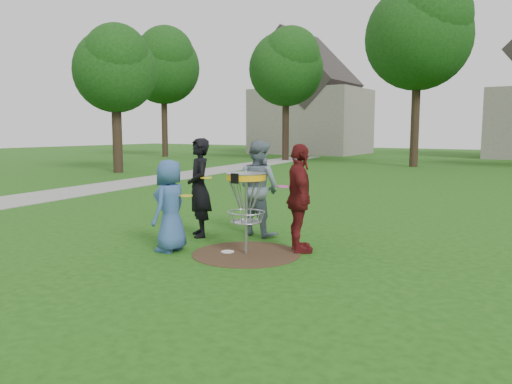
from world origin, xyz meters
The scene contains 11 objects.
ground centered at (0.00, 0.00, 0.00)m, with size 100.00×100.00×0.00m, color #19470F.
dirt_patch centered at (0.00, 0.00, 0.00)m, with size 1.80×1.80×0.01m, color #47331E.
concrete_path centered at (-10.00, 8.00, 0.01)m, with size 2.20×40.00×0.02m, color #9E9E99.
player_blue centered at (-1.20, -0.51, 0.77)m, with size 0.76×0.49×1.55m, color #315387.
player_black centered at (-1.52, 0.68, 0.94)m, with size 0.69×0.45×1.88m, color black.
player_grey centered at (-0.65, 1.41, 0.92)m, with size 0.89×0.70×1.84m, color slate.
player_maroon centered at (0.66, 0.61, 0.91)m, with size 1.06×0.44×1.81m, color #5E1516.
disc_on_grass centered at (-0.32, -0.09, 0.01)m, with size 0.22×0.22×0.02m, color silver.
disc_golf_basket centered at (0.00, 0.00, 1.02)m, with size 0.66×0.67×1.38m.
held_discs centered at (-0.57, 0.44, 1.09)m, with size 1.94×1.78×0.22m.
tree_row centered at (0.44, 20.67, 6.21)m, with size 51.20×17.42×9.90m.
Camera 1 is at (4.44, -6.71, 2.03)m, focal length 35.00 mm.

